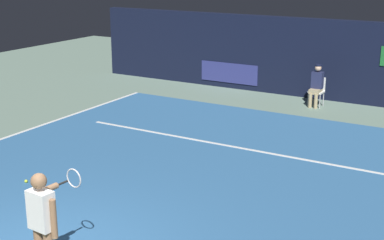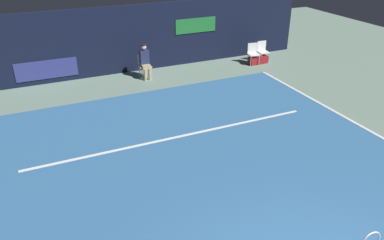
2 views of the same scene
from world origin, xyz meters
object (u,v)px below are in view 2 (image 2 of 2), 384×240
Objects in this scene: line_judge_on_chair at (145,61)px; courtside_chair_far at (253,52)px; courtside_chair_near at (263,50)px; equipment_bag at (258,60)px.

courtside_chair_far is (4.70, -0.24, -0.18)m from line_judge_on_chair.
equipment_bag is at bearing -151.72° from courtside_chair_near.
equipment_bag is at bearing -16.20° from courtside_chair_far.
courtside_chair_far is at bearing -2.91° from line_judge_on_chair.
courtside_chair_near is 1.00× the size of courtside_chair_far.
line_judge_on_chair is 1.57× the size of equipment_bag.
line_judge_on_chair is at bearing 174.70° from equipment_bag.
equipment_bag is (-0.32, -0.17, -0.34)m from courtside_chair_near.
courtside_chair_near is at bearing 10.97° from courtside_chair_far.
courtside_chair_far reaches higher than equipment_bag.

